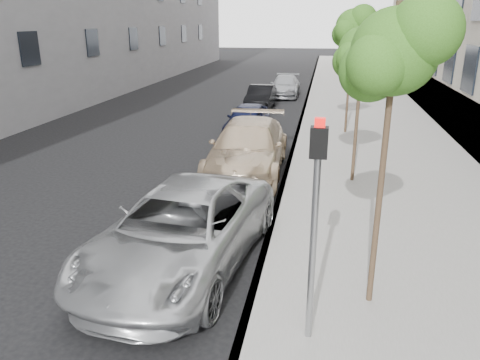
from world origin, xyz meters
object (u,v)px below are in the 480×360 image
(minivan, at_px, (181,230))
(sedan_black, at_px, (261,97))
(tree_mid, at_px, (363,51))
(sedan_rear, at_px, (285,86))
(tree_far, at_px, (354,27))
(signal_pole, at_px, (315,209))
(sedan_blue, at_px, (247,119))
(tree_near, at_px, (396,52))
(suv, at_px, (248,148))

(minivan, height_order, sedan_black, minivan)
(tree_mid, xyz_separation_m, sedan_rear, (-3.56, 16.97, -3.26))
(tree_far, xyz_separation_m, minivan, (-3.63, -12.20, -3.68))
(signal_pole, xyz_separation_m, sedan_blue, (-3.20, 13.63, -1.59))
(sedan_rear, bearing_deg, tree_mid, -78.00)
(tree_near, height_order, sedan_rear, tree_near)
(tree_mid, height_order, suv, tree_mid)
(signal_pole, xyz_separation_m, minivan, (-2.60, 1.98, -1.45))
(tree_far, xyz_separation_m, signal_pole, (-1.03, -14.17, -2.23))
(suv, distance_m, sedan_rear, 16.38)
(tree_far, bearing_deg, sedan_black, 128.23)
(tree_near, xyz_separation_m, sedan_black, (-4.50, 18.71, -3.65))
(tree_mid, xyz_separation_m, sedan_blue, (-4.23, 5.96, -3.26))
(suv, bearing_deg, tree_mid, -11.47)
(tree_mid, bearing_deg, tree_near, -90.00)
(tree_mid, height_order, sedan_blue, tree_mid)
(tree_near, xyz_separation_m, sedan_rear, (-3.56, 23.47, -3.64))
(tree_near, height_order, sedan_black, tree_near)
(tree_near, relative_size, suv, 0.87)
(tree_far, xyz_separation_m, suv, (-3.33, -5.91, -3.65))
(signal_pole, relative_size, sedan_blue, 0.88)
(tree_near, height_order, minivan, tree_near)
(minivan, distance_m, suv, 6.30)
(tree_near, height_order, suv, tree_near)
(minivan, bearing_deg, suv, 94.25)
(sedan_blue, bearing_deg, suv, -77.25)
(tree_near, distance_m, signal_pole, 2.57)
(sedan_blue, xyz_separation_m, sedan_black, (-0.27, 6.25, -0.02))
(minivan, bearing_deg, tree_mid, 64.50)
(tree_far, relative_size, suv, 0.91)
(suv, height_order, sedan_black, suv)
(tree_mid, height_order, signal_pole, tree_mid)
(tree_mid, bearing_deg, sedan_rear, 101.84)
(signal_pole, bearing_deg, tree_mid, 82.95)
(minivan, xyz_separation_m, sedan_black, (-0.87, 17.90, -0.15))
(signal_pole, xyz_separation_m, sedan_rear, (-2.53, 24.65, -1.59))
(suv, bearing_deg, tree_near, -66.25)
(tree_far, bearing_deg, tree_mid, -90.00)
(sedan_rear, bearing_deg, tree_far, -71.07)
(tree_far, bearing_deg, signal_pole, -94.14)
(suv, bearing_deg, minivan, -94.11)
(signal_pole, distance_m, sedan_black, 20.24)
(minivan, bearing_deg, signal_pole, -30.25)
(signal_pole, relative_size, suv, 0.59)
(signal_pole, height_order, sedan_rear, signal_pole)
(sedan_blue, bearing_deg, tree_near, -68.04)
(tree_far, xyz_separation_m, sedan_black, (-4.50, 5.71, -3.83))
(signal_pole, height_order, sedan_blue, signal_pole)
(tree_mid, distance_m, tree_far, 6.52)
(signal_pole, distance_m, sedan_blue, 14.09)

